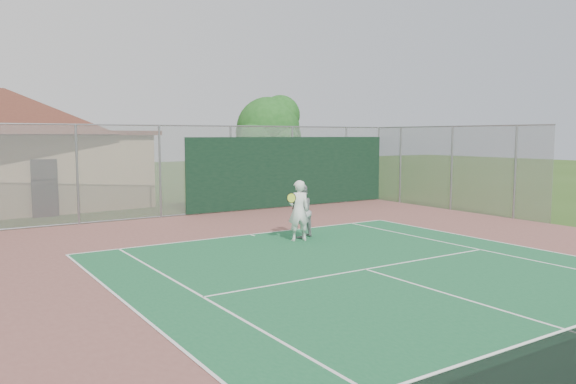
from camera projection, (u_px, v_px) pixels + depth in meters
name	position (u px, v px, depth m)	size (l,w,h in m)	color
back_fence	(233.00, 171.00, 22.84)	(20.08, 0.11, 3.53)	gray
side_fence_right	(452.00, 168.00, 23.40)	(0.08, 9.00, 3.50)	gray
tree	(270.00, 131.00, 27.13)	(3.63, 3.44, 5.06)	#3E2C16
player_white_front	(298.00, 211.00, 16.48)	(0.99, 0.67, 1.80)	white
player_grey_back	(301.00, 212.00, 17.01)	(0.95, 0.85, 1.62)	#9DA0A2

